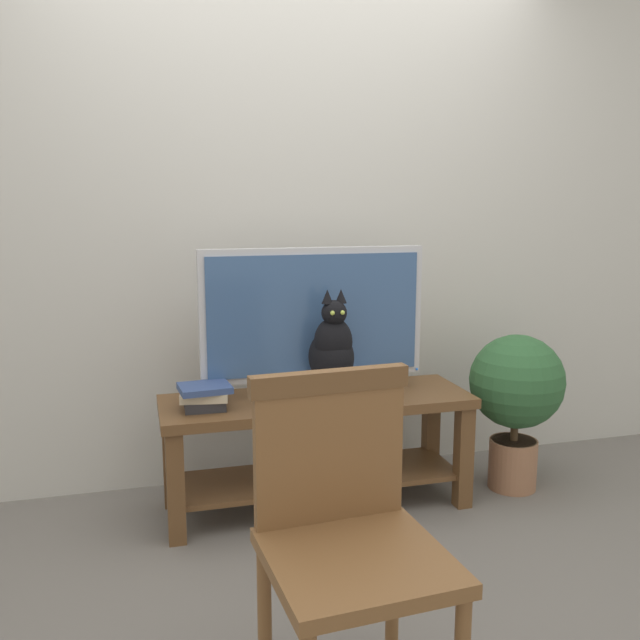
% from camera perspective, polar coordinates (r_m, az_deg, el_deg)
% --- Properties ---
extents(ground_plane, '(12.00, 12.00, 0.00)m').
position_cam_1_polar(ground_plane, '(2.78, 2.23, -19.64)').
color(ground_plane, slate).
extents(back_wall, '(7.00, 0.12, 2.80)m').
position_cam_1_polar(back_wall, '(3.36, -2.74, 10.47)').
color(back_wall, beige).
rests_on(back_wall, ground).
extents(tv_stand, '(1.37, 0.45, 0.51)m').
position_cam_1_polar(tv_stand, '(3.08, -0.25, -9.23)').
color(tv_stand, brown).
rests_on(tv_stand, ground).
extents(tv, '(1.01, 0.20, 0.66)m').
position_cam_1_polar(tv, '(3.01, -0.55, 0.08)').
color(tv, '#B7B7BC').
rests_on(tv, tv_stand).
extents(media_box, '(0.41, 0.30, 0.07)m').
position_cam_1_polar(media_box, '(2.98, 0.94, -5.99)').
color(media_box, '#ADADB2').
rests_on(media_box, tv_stand).
extents(cat, '(0.19, 0.30, 0.42)m').
position_cam_1_polar(cat, '(2.92, 1.05, -2.45)').
color(cat, black).
rests_on(cat, media_box).
extents(wooden_chair, '(0.48, 0.48, 0.92)m').
position_cam_1_polar(wooden_chair, '(1.88, 2.12, -16.35)').
color(wooden_chair, brown).
rests_on(wooden_chair, ground).
extents(book_stack, '(0.22, 0.20, 0.10)m').
position_cam_1_polar(book_stack, '(2.89, -9.65, -6.27)').
color(book_stack, '#2D2D33').
rests_on(book_stack, tv_stand).
extents(potted_plant, '(0.44, 0.44, 0.75)m').
position_cam_1_polar(potted_plant, '(3.36, 16.13, -5.84)').
color(potted_plant, '#9E6B4C').
rests_on(potted_plant, ground).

